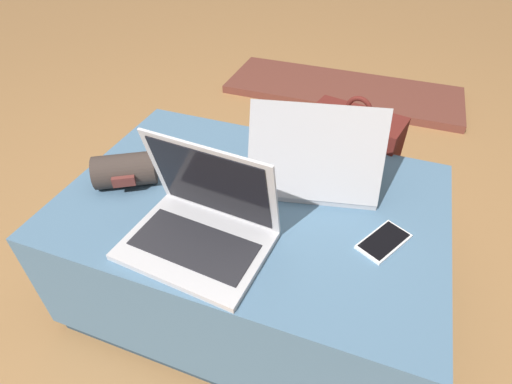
{
  "coord_description": "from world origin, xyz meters",
  "views": [
    {
      "loc": [
        0.3,
        -0.77,
        1.13
      ],
      "look_at": [
        0.03,
        -0.06,
        0.49
      ],
      "focal_mm": 28.0,
      "sensor_mm": 36.0,
      "label": 1
    }
  ],
  "objects_px": {
    "wrist_brace": "(125,170)",
    "laptop_far": "(313,167)",
    "laptop_near": "(201,224)",
    "cell_phone": "(384,241)",
    "backpack": "(348,172)"
  },
  "relations": [
    {
      "from": "wrist_brace",
      "to": "laptop_far",
      "type": "bearing_deg",
      "value": 21.09
    },
    {
      "from": "laptop_near",
      "to": "cell_phone",
      "type": "relative_size",
      "value": 2.3
    },
    {
      "from": "cell_phone",
      "to": "laptop_near",
      "type": "bearing_deg",
      "value": -132.51
    },
    {
      "from": "laptop_far",
      "to": "wrist_brace",
      "type": "bearing_deg",
      "value": 9.17
    },
    {
      "from": "wrist_brace",
      "to": "cell_phone",
      "type": "bearing_deg",
      "value": 1.54
    },
    {
      "from": "backpack",
      "to": "wrist_brace",
      "type": "xyz_separation_m",
      "value": [
        -0.56,
        -0.52,
        0.23
      ]
    },
    {
      "from": "laptop_near",
      "to": "wrist_brace",
      "type": "bearing_deg",
      "value": 162.99
    },
    {
      "from": "backpack",
      "to": "cell_phone",
      "type": "bearing_deg",
      "value": 119.12
    },
    {
      "from": "laptop_far",
      "to": "cell_phone",
      "type": "height_order",
      "value": "laptop_far"
    },
    {
      "from": "cell_phone",
      "to": "wrist_brace",
      "type": "xyz_separation_m",
      "value": [
        -0.72,
        -0.02,
        0.04
      ]
    },
    {
      "from": "laptop_far",
      "to": "laptop_near",
      "type": "bearing_deg",
      "value": 46.28
    },
    {
      "from": "cell_phone",
      "to": "wrist_brace",
      "type": "bearing_deg",
      "value": -149.75
    },
    {
      "from": "cell_phone",
      "to": "backpack",
      "type": "bearing_deg",
      "value": 135.57
    },
    {
      "from": "cell_phone",
      "to": "backpack",
      "type": "height_order",
      "value": "backpack"
    },
    {
      "from": "laptop_near",
      "to": "cell_phone",
      "type": "bearing_deg",
      "value": 24.05
    }
  ]
}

